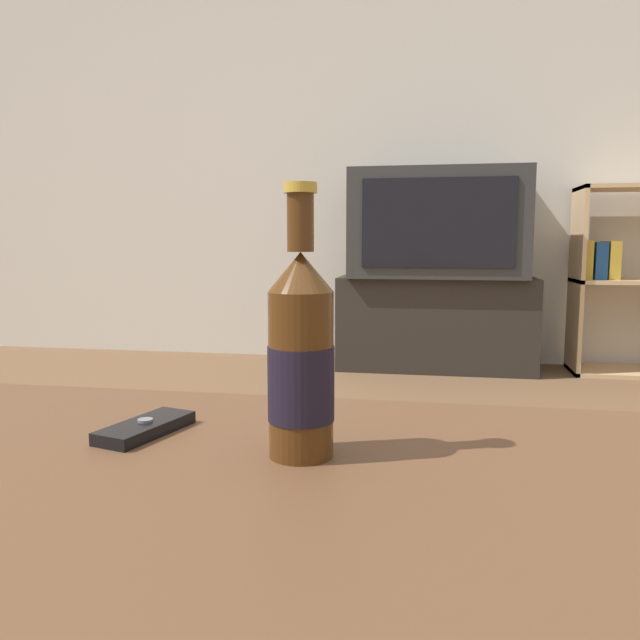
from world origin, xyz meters
TOP-DOWN VIEW (x-y plane):
  - back_wall at (0.00, 3.02)m, footprint 8.00×0.05m
  - coffee_table at (0.00, 0.00)m, footprint 1.21×0.63m
  - tv_stand at (0.23, 2.77)m, footprint 1.00×0.37m
  - television at (0.23, 2.76)m, footprint 0.88×0.46m
  - bookshelf at (1.16, 2.81)m, footprint 0.55×0.30m
  - beer_bottle at (0.08, 0.08)m, footprint 0.07×0.07m
  - cell_phone at (-0.10, 0.12)m, footprint 0.08×0.13m

SIDE VIEW (x-z plane):
  - tv_stand at x=0.23m, z-range 0.00..0.48m
  - coffee_table at x=0.00m, z-range 0.16..0.61m
  - cell_phone at x=-0.10m, z-range 0.45..0.46m
  - bookshelf at x=1.16m, z-range 0.02..0.96m
  - beer_bottle at x=0.08m, z-range 0.41..0.68m
  - television at x=0.23m, z-range 0.48..1.03m
  - back_wall at x=0.00m, z-range 0.00..2.60m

